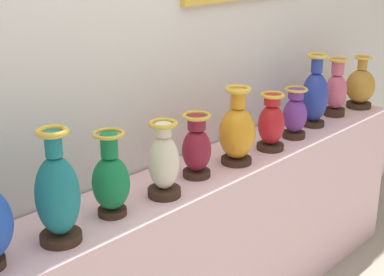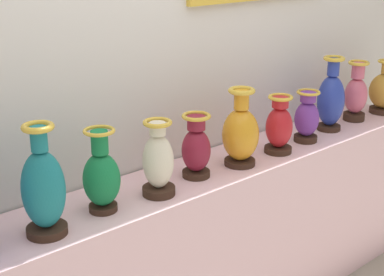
{
  "view_description": "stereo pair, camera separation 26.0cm",
  "coord_description": "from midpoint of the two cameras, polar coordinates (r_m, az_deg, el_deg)",
  "views": [
    {
      "loc": [
        -1.82,
        -1.65,
        1.93
      ],
      "look_at": [
        0.0,
        0.0,
        1.08
      ],
      "focal_mm": 53.86,
      "sensor_mm": 36.0,
      "label": 1
    },
    {
      "loc": [
        -1.64,
        -1.84,
        1.93
      ],
      "look_at": [
        0.0,
        0.0,
        1.08
      ],
      "focal_mm": 53.86,
      "sensor_mm": 36.0,
      "label": 2
    }
  ],
  "objects": [
    {
      "name": "back_wall",
      "position": [
        2.68,
        -0.84,
        11.43
      ],
      "size": [
        5.94,
        0.14,
        3.15
      ],
      "color": "silver",
      "rests_on": "ground_plane"
    },
    {
      "name": "vase_burgundy",
      "position": [
        2.6,
        3.31,
        -1.03
      ],
      "size": [
        0.13,
        0.13,
        0.3
      ],
      "color": "#382319",
      "rests_on": "display_shelf"
    },
    {
      "name": "display_shelf",
      "position": [
        2.87,
        2.65,
        -12.06
      ],
      "size": [
        3.34,
        0.41,
        0.91
      ],
      "primitive_type": "cube",
      "color": "beige",
      "rests_on": "ground_plane"
    },
    {
      "name": "vase_violet",
      "position": [
        3.15,
        13.64,
        1.92
      ],
      "size": [
        0.13,
        0.13,
        0.28
      ],
      "color": "#382319",
      "rests_on": "display_shelf"
    },
    {
      "name": "vase_emerald",
      "position": [
        2.27,
        -5.73,
        -3.89
      ],
      "size": [
        0.15,
        0.15,
        0.34
      ],
      "color": "#382319",
      "rests_on": "display_shelf"
    },
    {
      "name": "vase_crimson",
      "position": [
        2.95,
        11.13,
        1.1
      ],
      "size": [
        0.14,
        0.14,
        0.3
      ],
      "color": "#382319",
      "rests_on": "display_shelf"
    },
    {
      "name": "vase_ivory",
      "position": [
        2.4,
        -0.28,
        -2.42
      ],
      "size": [
        0.14,
        0.14,
        0.33
      ],
      "color": "#382319",
      "rests_on": "display_shelf"
    },
    {
      "name": "vase_rose",
      "position": [
        3.59,
        17.95,
        4.12
      ],
      "size": [
        0.13,
        0.13,
        0.36
      ],
      "color": "#382319",
      "rests_on": "display_shelf"
    },
    {
      "name": "vase_amber",
      "position": [
        2.74,
        7.54,
        0.45
      ],
      "size": [
        0.18,
        0.18,
        0.38
      ],
      "color": "#382319",
      "rests_on": "display_shelf"
    },
    {
      "name": "vase_cobalt",
      "position": [
        3.36,
        15.78,
        3.71
      ],
      "size": [
        0.15,
        0.15,
        0.42
      ],
      "color": "#382319",
      "rests_on": "display_shelf"
    },
    {
      "name": "vase_ochre",
      "position": [
        3.81,
        20.36,
        4.34
      ],
      "size": [
        0.18,
        0.18,
        0.33
      ],
      "color": "#382319",
      "rests_on": "display_shelf"
    },
    {
      "name": "vase_teal",
      "position": [
        2.11,
        -11.11,
        -5.04
      ],
      "size": [
        0.16,
        0.16,
        0.43
      ],
      "color": "#382319",
      "rests_on": "display_shelf"
    }
  ]
}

